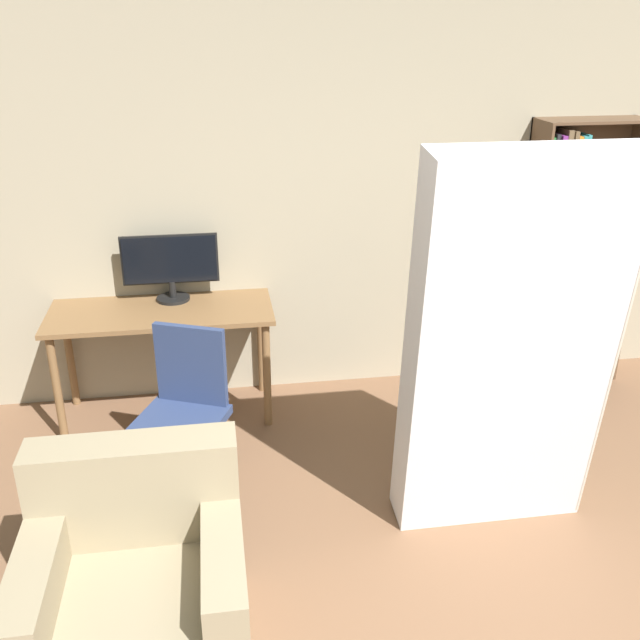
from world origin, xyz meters
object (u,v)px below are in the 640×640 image
at_px(bookshelf, 562,258).
at_px(monitor, 170,264).
at_px(office_chair, 184,431).
at_px(mattress_near, 510,352).
at_px(armchair, 138,589).

bearing_deg(bookshelf, monitor, 179.98).
bearing_deg(office_chair, mattress_near, -18.54).
relative_size(monitor, office_chair, 0.65).
bearing_deg(bookshelf, office_chair, -158.60).
distance_m(office_chair, bookshelf, 2.83).
bearing_deg(monitor, armchair, -92.87).
bearing_deg(office_chair, armchair, -98.65).
distance_m(office_chair, mattress_near, 1.75).
height_order(office_chair, armchair, office_chair).
bearing_deg(bookshelf, mattress_near, -123.70).
height_order(bookshelf, armchair, bookshelf).
relative_size(office_chair, armchair, 1.09).
bearing_deg(monitor, bookshelf, -0.02).
height_order(monitor, office_chair, monitor).
distance_m(bookshelf, mattress_near, 1.85).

